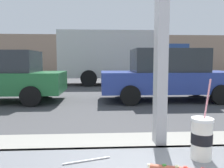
{
  "coord_description": "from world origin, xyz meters",
  "views": [
    {
      "loc": [
        -0.29,
        -0.98,
        1.39
      ],
      "look_at": [
        -0.06,
        2.99,
        0.99
      ],
      "focal_mm": 36.56,
      "sensor_mm": 36.0,
      "label": 1
    }
  ],
  "objects": [
    {
      "name": "building_facade_far",
      "position": [
        0.0,
        23.28,
        2.05
      ],
      "size": [
        28.0,
        1.2,
        4.1
      ],
      "primitive_type": "cube",
      "color": "gray",
      "rests_on": "ground"
    },
    {
      "name": "soda_cup_right",
      "position": [
        0.12,
        -0.11,
        1.08
      ],
      "size": [
        0.09,
        0.09,
        0.33
      ],
      "color": "silver",
      "rests_on": "window_counter"
    },
    {
      "name": "box_truck",
      "position": [
        0.9,
        12.57,
        1.67
      ],
      "size": [
        7.28,
        2.44,
        3.07
      ],
      "color": "beige",
      "rests_on": "ground"
    },
    {
      "name": "loose_straw",
      "position": [
        -0.34,
        -0.11,
        1.0
      ],
      "size": [
        0.18,
        0.06,
        0.01
      ],
      "primitive_type": "cylinder",
      "rotation": [
        0.0,
        1.57,
        0.3
      ],
      "color": "white",
      "rests_on": "window_counter"
    },
    {
      "name": "ground_plane",
      "position": [
        0.0,
        8.0,
        0.0
      ],
      "size": [
        60.0,
        60.0,
        0.0
      ],
      "primitive_type": "plane",
      "color": "#424244"
    },
    {
      "name": "parked_car_blue",
      "position": [
        2.13,
        6.94,
        0.9
      ],
      "size": [
        4.69,
        2.06,
        1.8
      ],
      "color": "#283D93",
      "rests_on": "ground"
    }
  ]
}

